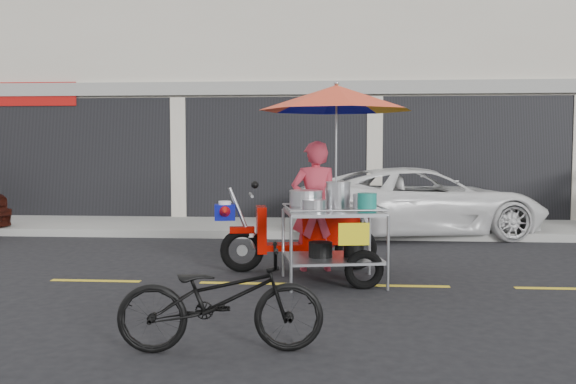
{
  "coord_description": "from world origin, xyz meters",
  "views": [
    {
      "loc": [
        -0.81,
        -8.13,
        1.77
      ],
      "look_at": [
        -1.5,
        0.6,
        1.15
      ],
      "focal_mm": 40.0,
      "sensor_mm": 36.0,
      "label": 1
    }
  ],
  "objects": [
    {
      "name": "near_bicycle",
      "position": [
        -1.82,
        -2.76,
        0.46
      ],
      "size": [
        1.83,
        0.83,
        0.93
      ],
      "primitive_type": "imported",
      "rotation": [
        0.0,
        0.0,
        1.7
      ],
      "color": "black",
      "rests_on": "ground"
    },
    {
      "name": "sidewalk",
      "position": [
        0.0,
        5.5,
        0.07
      ],
      "size": [
        45.0,
        3.0,
        0.15
      ],
      "primitive_type": "cube",
      "color": "gray",
      "rests_on": "ground"
    },
    {
      "name": "food_vendor_rig",
      "position": [
        -0.98,
        0.47,
        1.65
      ],
      "size": [
        2.89,
        2.34,
        2.63
      ],
      "rotation": [
        0.0,
        0.0,
        0.18
      ],
      "color": "black",
      "rests_on": "ground"
    },
    {
      "name": "white_pickup",
      "position": [
        0.81,
        4.68,
        0.68
      ],
      "size": [
        5.27,
        3.25,
        1.36
      ],
      "primitive_type": "imported",
      "rotation": [
        0.0,
        0.0,
        1.79
      ],
      "color": "white",
      "rests_on": "ground"
    },
    {
      "name": "centerline",
      "position": [
        0.0,
        0.0,
        0.0
      ],
      "size": [
        42.0,
        0.1,
        0.01
      ],
      "primitive_type": "cube",
      "color": "gold",
      "rests_on": "ground"
    },
    {
      "name": "ground",
      "position": [
        0.0,
        0.0,
        0.0
      ],
      "size": [
        90.0,
        90.0,
        0.0
      ],
      "primitive_type": "plane",
      "color": "black"
    },
    {
      "name": "shophouse_block",
      "position": [
        2.82,
        10.59,
        4.24
      ],
      "size": [
        36.0,
        8.11,
        10.4
      ],
      "color": "beige",
      "rests_on": "ground"
    }
  ]
}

